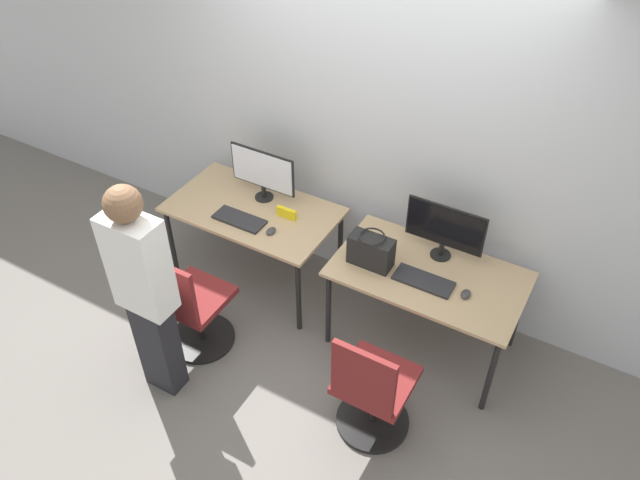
% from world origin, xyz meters
% --- Properties ---
extents(ground_plane, '(20.00, 20.00, 0.00)m').
position_xyz_m(ground_plane, '(0.00, 0.00, 0.00)').
color(ground_plane, slate).
extents(wall_back, '(12.00, 0.05, 2.80)m').
position_xyz_m(wall_back, '(0.00, 0.86, 1.40)').
color(wall_back, '#B7BCC1').
rests_on(wall_back, ground_plane).
extents(desk_left, '(1.28, 0.73, 0.70)m').
position_xyz_m(desk_left, '(-0.71, 0.37, 0.64)').
color(desk_left, tan).
rests_on(desk_left, ground_plane).
extents(monitor_left, '(0.55, 0.14, 0.42)m').
position_xyz_m(monitor_left, '(-0.71, 0.53, 0.94)').
color(monitor_left, black).
rests_on(monitor_left, desk_left).
extents(keyboard_left, '(0.40, 0.16, 0.02)m').
position_xyz_m(keyboard_left, '(-0.71, 0.20, 0.71)').
color(keyboard_left, '#262628').
rests_on(keyboard_left, desk_left).
extents(mouse_left, '(0.06, 0.09, 0.03)m').
position_xyz_m(mouse_left, '(-0.43, 0.20, 0.72)').
color(mouse_left, '#333333').
rests_on(mouse_left, desk_left).
extents(office_chair_left, '(0.48, 0.48, 0.91)m').
position_xyz_m(office_chair_left, '(-0.69, -0.46, 0.38)').
color(office_chair_left, black).
rests_on(office_chair_left, ground_plane).
extents(person_left, '(0.36, 0.22, 1.65)m').
position_xyz_m(person_left, '(-0.67, -0.83, 0.90)').
color(person_left, '#232328').
rests_on(person_left, ground_plane).
extents(desk_right, '(1.28, 0.73, 0.70)m').
position_xyz_m(desk_right, '(0.71, 0.37, 0.64)').
color(desk_right, tan).
rests_on(desk_right, ground_plane).
extents(monitor_right, '(0.55, 0.14, 0.42)m').
position_xyz_m(monitor_right, '(0.71, 0.57, 0.94)').
color(monitor_right, black).
rests_on(monitor_right, desk_right).
extents(keyboard_right, '(0.40, 0.16, 0.02)m').
position_xyz_m(keyboard_right, '(0.71, 0.27, 0.71)').
color(keyboard_right, '#262628').
rests_on(keyboard_right, desk_right).
extents(mouse_right, '(0.06, 0.09, 0.03)m').
position_xyz_m(mouse_right, '(1.00, 0.28, 0.72)').
color(mouse_right, '#333333').
rests_on(mouse_right, desk_right).
extents(office_chair_right, '(0.48, 0.48, 0.91)m').
position_xyz_m(office_chair_right, '(0.72, -0.47, 0.38)').
color(office_chair_right, black).
rests_on(office_chair_right, ground_plane).
extents(handbag, '(0.30, 0.18, 0.25)m').
position_xyz_m(handbag, '(0.33, 0.26, 0.82)').
color(handbag, black).
rests_on(handbag, desk_right).
extents(placard_left, '(0.16, 0.03, 0.08)m').
position_xyz_m(placard_left, '(-0.43, 0.40, 0.74)').
color(placard_left, yellow).
rests_on(placard_left, desk_left).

